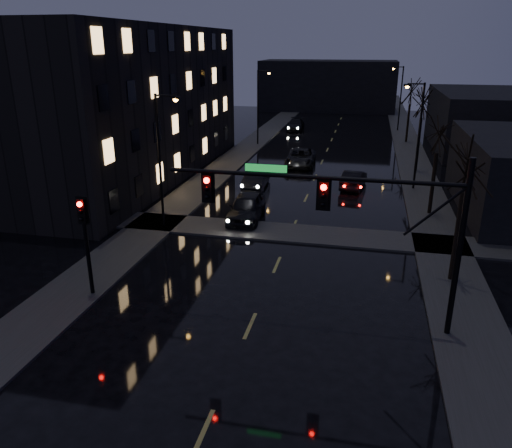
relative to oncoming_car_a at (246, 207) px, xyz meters
The scene contains 21 objects.
sidewalk_left 15.59m from the oncoming_car_a, 110.12° to the left, with size 3.00×140.00×0.12m, color #2D2D2B.
sidewalk_right 18.71m from the oncoming_car_a, 51.47° to the left, with size 3.00×140.00×0.12m, color #2D2D2B.
sidewalk_cross 3.74m from the oncoming_car_a, 30.86° to the right, with size 40.00×3.00×0.12m, color #2D2D2B.
apartment_block 17.25m from the oncoming_car_a, 144.23° to the left, with size 12.00×30.00×12.00m, color black.
commercial_right_far 34.26m from the oncoming_car_a, 53.90° to the left, with size 12.00×18.00×6.00m, color black.
far_block 57.71m from the oncoming_car_a, 89.86° to the left, with size 22.00×10.00×8.00m, color black.
signal_mast 13.95m from the oncoming_car_a, 58.44° to the right, with size 11.11×0.41×7.00m.
signal_pole_left 12.38m from the oncoming_car_a, 110.93° to the right, with size 0.35×0.41×4.53m.
tree_near 14.25m from the oncoming_car_a, 28.92° to the right, with size 3.52×3.52×8.08m.
tree_mid_a 13.09m from the oncoming_car_a, 17.41° to the left, with size 3.30×3.30×7.58m.
tree_mid_b 20.26m from the oncoming_car_a, 53.53° to the left, with size 3.74×3.74×8.59m.
tree_far 32.22m from the oncoming_car_a, 68.71° to the left, with size 3.43×3.43×7.88m.
streetlight_l_near 6.39m from the oncoming_car_a, 151.81° to the right, with size 1.53×0.28×8.00m.
streetlight_l_far 25.33m from the oncoming_car_a, 100.22° to the left, with size 1.53×0.28×8.00m.
streetlight_r_mid 14.94m from the oncoming_car_a, 41.89° to the left, with size 1.53×0.28×8.00m.
streetlight_r_far 39.32m from the oncoming_car_a, 74.09° to the left, with size 1.53×0.28×8.00m.
oncoming_car_a is the anchor object (origin of this frame).
oncoming_car_b 7.80m from the oncoming_car_a, 97.95° to the left, with size 1.59×4.56×1.50m, color black.
oncoming_car_c 15.76m from the oncoming_car_a, 85.11° to the left, with size 2.52×5.47×1.52m, color black.
oncoming_car_d 35.39m from the oncoming_car_a, 93.23° to the left, with size 2.00×4.93×1.43m, color black.
lead_car 11.11m from the oncoming_car_a, 54.87° to the left, with size 1.47×4.22×1.39m, color black.
Camera 1 is at (4.01, -8.92, 10.66)m, focal length 35.00 mm.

